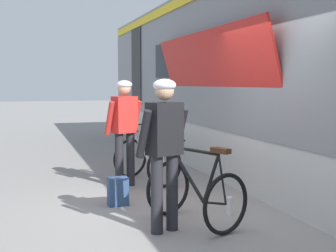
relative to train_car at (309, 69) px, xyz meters
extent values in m
plane|color=gray|center=(-2.76, -1.45, -1.97)|extent=(80.00, 80.00, 0.00)
cube|color=slate|center=(0.00, 0.00, 0.28)|extent=(3.00, 18.22, 2.70)
cube|color=#B7B7B2|center=(0.00, 0.00, -1.52)|extent=(2.97, 18.22, 0.90)
cube|color=red|center=(-1.52, 0.73, -0.17)|extent=(0.49, 4.66, 1.65)
cube|color=black|center=(-1.53, 3.65, 0.28)|extent=(0.04, 1.10, 0.80)
cube|color=black|center=(-1.51, 6.37, 0.28)|extent=(0.03, 1.10, 2.29)
cylinder|color=#232328|center=(-3.32, -1.97, -1.52)|extent=(0.14, 0.14, 0.90)
cylinder|color=#232328|center=(-3.12, -1.89, -1.52)|extent=(0.14, 0.14, 0.90)
cube|color=black|center=(-3.22, -1.93, -0.77)|extent=(0.44, 0.36, 0.60)
cylinder|color=black|center=(-3.48, -1.98, -0.82)|extent=(0.17, 0.27, 0.56)
cylinder|color=black|center=(-2.99, -1.80, -0.82)|extent=(0.17, 0.27, 0.56)
sphere|color=tan|center=(-3.22, -1.93, -0.34)|extent=(0.22, 0.22, 0.22)
ellipsoid|color=white|center=(-3.22, -1.93, -0.28)|extent=(0.33, 0.34, 0.14)
cylinder|color=#232328|center=(-3.25, 0.47, -1.52)|extent=(0.14, 0.14, 0.90)
cylinder|color=#232328|center=(-3.05, 0.55, -1.52)|extent=(0.14, 0.14, 0.90)
cube|color=red|center=(-3.15, 0.51, -0.77)|extent=(0.44, 0.35, 0.60)
cylinder|color=red|center=(-3.41, 0.46, -0.82)|extent=(0.17, 0.27, 0.56)
cylinder|color=red|center=(-2.92, 0.63, -0.82)|extent=(0.17, 0.27, 0.56)
sphere|color=tan|center=(-3.15, 0.51, -0.34)|extent=(0.22, 0.22, 0.22)
ellipsoid|color=white|center=(-3.15, 0.51, -0.28)|extent=(0.33, 0.34, 0.14)
torus|color=black|center=(-2.97, -1.30, -1.61)|extent=(0.68, 0.31, 0.71)
torus|color=black|center=(-2.59, -2.25, -1.61)|extent=(0.68, 0.31, 0.71)
cylinder|color=black|center=(-2.84, -1.63, -1.36)|extent=(0.28, 0.61, 0.63)
cylinder|color=black|center=(-2.80, -1.74, -1.06)|extent=(0.35, 0.80, 0.04)
cylinder|color=black|center=(-2.68, -2.03, -1.36)|extent=(0.14, 0.27, 0.62)
cylinder|color=black|center=(-2.66, -2.08, -1.64)|extent=(0.16, 0.35, 0.08)
cylinder|color=black|center=(-2.62, -2.19, -1.34)|extent=(0.08, 0.14, 0.56)
cylinder|color=black|center=(-2.96, -1.33, -1.34)|extent=(0.06, 0.09, 0.55)
cylinder|color=black|center=(-2.95, -1.35, -1.00)|extent=(0.45, 0.20, 0.02)
cube|color=#4C2D19|center=(-2.63, -2.17, -1.01)|extent=(0.18, 0.26, 0.06)
torus|color=black|center=(-2.91, 1.17, -1.61)|extent=(0.68, 0.29, 0.71)
torus|color=black|center=(-2.55, 0.21, -1.61)|extent=(0.68, 0.29, 0.71)
cylinder|color=silver|center=(-2.78, 0.83, -1.36)|extent=(0.26, 0.62, 0.63)
cylinder|color=silver|center=(-2.74, 0.72, -1.06)|extent=(0.33, 0.81, 0.04)
cylinder|color=silver|center=(-2.64, 0.44, -1.36)|extent=(0.13, 0.27, 0.62)
cylinder|color=silver|center=(-2.62, 0.38, -1.64)|extent=(0.15, 0.35, 0.08)
cylinder|color=silver|center=(-2.58, 0.27, -1.34)|extent=(0.07, 0.14, 0.56)
cylinder|color=silver|center=(-2.90, 1.15, -1.34)|extent=(0.06, 0.09, 0.55)
cylinder|color=black|center=(-2.89, 1.12, -1.00)|extent=(0.46, 0.19, 0.02)
cube|color=#4C2D19|center=(-2.59, 0.30, -1.01)|extent=(0.18, 0.26, 0.06)
cube|color=navy|center=(-3.50, -0.64, -1.77)|extent=(0.28, 0.19, 0.40)
cylinder|color=silver|center=(-2.20, -1.52, -1.85)|extent=(0.07, 0.07, 0.23)
cylinder|color=silver|center=(-3.48, -0.50, -1.86)|extent=(0.07, 0.07, 0.22)
camera|label=1|loc=(-4.76, -6.87, -0.25)|focal=49.04mm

